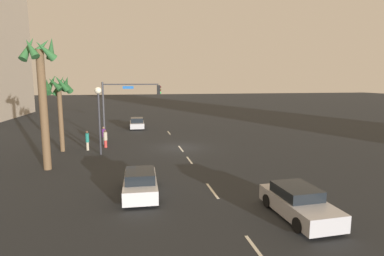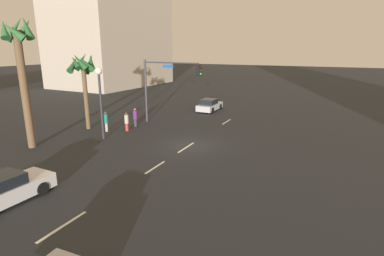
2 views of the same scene
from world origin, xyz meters
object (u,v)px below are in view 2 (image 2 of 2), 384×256
car_1 (209,105)px  traffic_signal (164,80)px  car_2 (3,190)px  palm_tree_1 (83,70)px  pedestrian_0 (127,121)px  streetlamp (100,89)px  palm_tree_0 (21,60)px  pedestrian_1 (135,117)px  building_1 (110,17)px  pedestrian_2 (106,121)px

car_1 → traffic_signal: size_ratio=0.66×
car_2 → palm_tree_1: (11.98, 6.39, 4.59)m
pedestrian_0 → palm_tree_1: (-0.86, 3.64, 4.38)m
car_1 → pedestrian_0: 11.71m
streetlamp → pedestrian_0: (2.76, -0.20, -3.13)m
pedestrian_0 → palm_tree_0: 9.19m
pedestrian_1 → car_1: bearing=-19.2°
palm_tree_0 → palm_tree_1: (5.74, 0.17, -0.99)m
car_1 → streetlamp: 14.82m
traffic_signal → palm_tree_0: 11.62m
streetlamp → pedestrian_1: streetlamp is taller
pedestrian_1 → palm_tree_0: (-8.21, 3.22, 5.33)m
car_1 → palm_tree_0: 19.87m
streetlamp → traffic_signal: bearing=-16.9°
car_2 → streetlamp: (10.08, 2.94, 3.34)m
car_1 → pedestrian_1: bearing=160.8°
traffic_signal → building_1: 35.16m
pedestrian_1 → pedestrian_0: bearing=-171.0°
traffic_signal → palm_tree_0: palm_tree_0 is taller
streetlamp → palm_tree_1: palm_tree_1 is taller
car_1 → pedestrian_2: pedestrian_2 is taller
palm_tree_0 → pedestrian_1: bearing=-21.4°
streetlamp → pedestrian_1: size_ratio=3.29×
car_1 → car_2: 24.13m
car_2 → pedestrian_2: bearing=19.5°
traffic_signal → pedestrian_0: 5.15m
palm_tree_0 → palm_tree_1: size_ratio=1.37×
pedestrian_2 → palm_tree_0: palm_tree_0 is taller
car_1 → palm_tree_1: size_ratio=0.59×
pedestrian_1 → building_1: size_ratio=0.07×
car_2 → pedestrian_1: bearing=11.7°
car_2 → pedestrian_1: 14.76m
car_1 → pedestrian_0: (-11.29, 3.12, 0.22)m
palm_tree_0 → pedestrian_2: bearing=-19.3°
palm_tree_0 → building_1: building_1 is taller
car_2 → pedestrian_1: (14.45, 3.00, 0.24)m
pedestrian_0 → building_1: bearing=41.2°
pedestrian_2 → palm_tree_1: palm_tree_1 is taller
pedestrian_1 → building_1: bearing=42.7°
pedestrian_0 → car_1: bearing=-15.5°
car_1 → car_2: size_ratio=0.90×
traffic_signal → pedestrian_0: traffic_signal is taller
pedestrian_2 → streetlamp: bearing=-145.3°
streetlamp → building_1: building_1 is taller
building_1 → car_1: bearing=-118.4°
building_1 → streetlamp: bearing=-140.0°
pedestrian_0 → pedestrian_1: pedestrian_1 is taller
pedestrian_1 → palm_tree_1: (-2.47, 3.38, 4.34)m
car_1 → palm_tree_1: 14.65m
traffic_signal → pedestrian_2: bearing=144.4°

